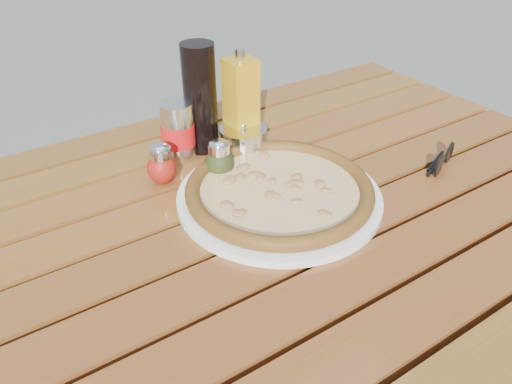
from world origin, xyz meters
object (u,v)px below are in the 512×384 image
table (262,246)px  olive_oil_cruet (241,105)px  oregano_shaker (219,160)px  dark_bottle (200,99)px  soda_can (178,132)px  sunglasses (443,160)px  pepper_shaker (161,164)px  parmesan_tin (243,141)px  plate (279,197)px  pizza (279,189)px

table → olive_oil_cruet: olive_oil_cruet is taller
oregano_shaker → dark_bottle: size_ratio=0.37×
soda_can → dark_bottle: bearing=11.5°
olive_oil_cruet → sunglasses: size_ratio=1.95×
pepper_shaker → soda_can: (0.07, 0.06, 0.02)m
pepper_shaker → sunglasses: bearing=-27.6°
table → oregano_shaker: oregano_shaker is taller
parmesan_tin → olive_oil_cruet: bearing=65.7°
dark_bottle → olive_oil_cruet: bearing=-34.1°
table → plate: (0.04, 0.01, 0.08)m
plate → parmesan_tin: size_ratio=3.45×
table → parmesan_tin: parmesan_tin is taller
pizza → soda_can: (-0.08, 0.23, 0.04)m
olive_oil_cruet → parmesan_tin: olive_oil_cruet is taller
soda_can → sunglasses: soda_can is taller
table → soda_can: size_ratio=11.67×
table → sunglasses: 0.40m
pizza → dark_bottle: (-0.02, 0.24, 0.09)m
pizza → olive_oil_cruet: olive_oil_cruet is taller
parmesan_tin → sunglasses: parmesan_tin is taller
soda_can → olive_oil_cruet: bearing=-14.6°
table → oregano_shaker: bearing=91.9°
table → plate: 0.10m
pizza → soda_can: bearing=108.8°
pepper_shaker → oregano_shaker: bearing=-24.8°
pepper_shaker → dark_bottle: (0.13, 0.08, 0.07)m
plate → parmesan_tin: parmesan_tin is taller
plate → pizza: size_ratio=1.02×
dark_bottle → parmesan_tin: size_ratio=2.11×
table → plate: size_ratio=3.89×
plate → table: bearing=-163.3°
table → pizza: (0.04, 0.01, 0.10)m
sunglasses → pizza: bearing=144.6°
table → parmesan_tin: 0.23m
plate → pepper_shaker: pepper_shaker is taller
dark_bottle → olive_oil_cruet: 0.08m
table → sunglasses: sunglasses is taller
oregano_shaker → soda_can: 0.11m
sunglasses → olive_oil_cruet: bearing=113.9°
sunglasses → oregano_shaker: bearing=130.2°
soda_can → parmesan_tin: (0.12, -0.06, -0.03)m
pizza → soda_can: soda_can is taller
oregano_shaker → parmesan_tin: bearing=31.5°
parmesan_tin → pepper_shaker: bearing=-177.5°
dark_bottle → parmesan_tin: bearing=-50.6°
plate → oregano_shaker: (-0.05, 0.12, 0.03)m
pizza → olive_oil_cruet: size_ratio=1.68×
oregano_shaker → olive_oil_cruet: 0.14m
table → pepper_shaker: pepper_shaker is taller
plate → soda_can: soda_can is taller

